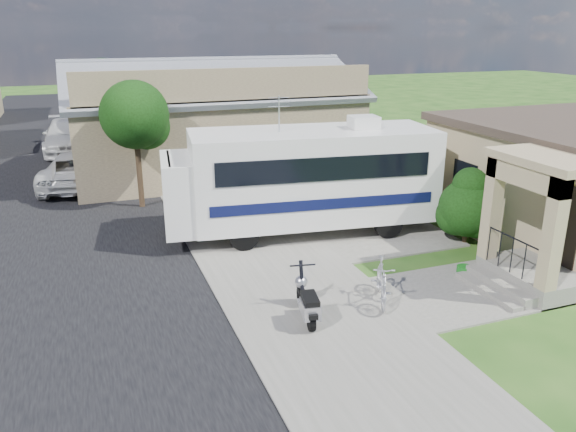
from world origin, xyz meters
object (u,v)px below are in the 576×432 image
object	(u,v)px
pickup_truck	(79,169)
motorhome	(303,176)
garden_hose	(464,271)
scooter	(307,302)
shrub	(468,205)
bicycle	(381,283)
van	(67,136)

from	to	relation	value
pickup_truck	motorhome	bearing A→B (deg)	139.27
garden_hose	motorhome	bearing A→B (deg)	122.19
scooter	shrub	bearing A→B (deg)	35.01
garden_hose	shrub	bearing A→B (deg)	52.63
motorhome	garden_hose	world-z (taller)	motorhome
bicycle	pickup_truck	distance (m)	15.09
scooter	bicycle	bearing A→B (deg)	16.73
pickup_truck	garden_hose	size ratio (longest dim) A/B	12.97
shrub	van	xyz separation A→B (m)	(-11.35, 18.57, -0.39)
motorhome	van	distance (m)	17.47
scooter	bicycle	world-z (taller)	scooter
garden_hose	bicycle	bearing A→B (deg)	-166.20
van	pickup_truck	bearing A→B (deg)	-85.45
bicycle	garden_hose	size ratio (longest dim) A/B	4.27
motorhome	scooter	bearing A→B (deg)	-103.64
shrub	van	distance (m)	21.76
motorhome	scooter	world-z (taller)	motorhome
van	shrub	bearing A→B (deg)	-57.24
shrub	pickup_truck	distance (m)	15.49
pickup_truck	garden_hose	distance (m)	16.00
shrub	bicycle	bearing A→B (deg)	-149.07
shrub	van	size ratio (longest dim) A/B	0.42
van	scooter	bearing A→B (deg)	-75.66
shrub	scooter	world-z (taller)	shrub
bicycle	pickup_truck	size ratio (longest dim) A/B	0.33
van	motorhome	bearing A→B (deg)	-64.91
motorhome	scooter	xyz separation A→B (m)	(-2.08, -5.45, -1.35)
shrub	bicycle	xyz separation A→B (m)	(-4.42, -2.65, -0.69)
scooter	pickup_truck	bearing A→B (deg)	119.15
bicycle	van	size ratio (longest dim) A/B	0.31
garden_hose	van	bearing A→B (deg)	115.74
garden_hose	scooter	bearing A→B (deg)	-169.41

